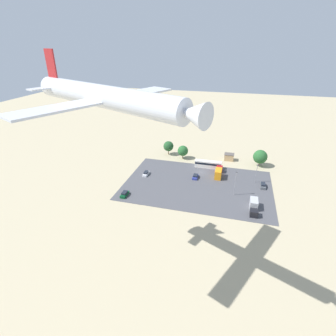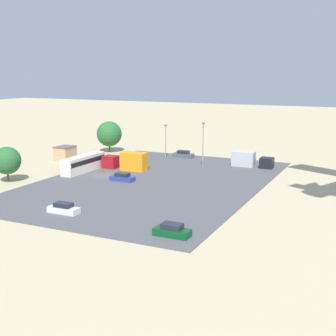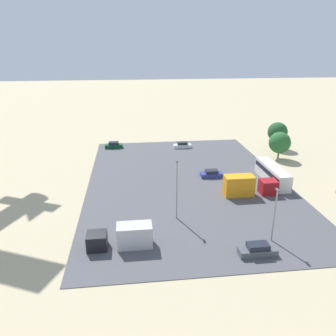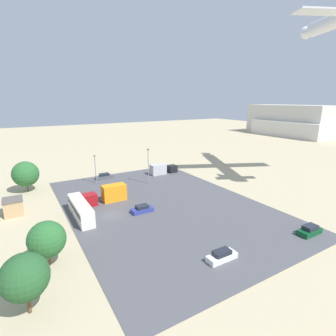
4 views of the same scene
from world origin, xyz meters
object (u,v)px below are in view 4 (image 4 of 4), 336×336
at_px(parked_car_1, 310,230).
at_px(parked_car_3, 222,256).
at_px(bus, 81,209).
at_px(parked_car_2, 142,209).
at_px(shed_building, 13,207).
at_px(parked_truck_0, 107,195).
at_px(parked_car_0, 104,176).
at_px(parked_truck_1, 162,169).

relative_size(parked_car_1, parked_car_3, 0.98).
relative_size(bus, parked_car_2, 2.67).
bearing_deg(shed_building, parked_car_2, 61.17).
xyz_separation_m(bus, parked_truck_0, (-5.18, 6.89, -0.06)).
xyz_separation_m(parked_car_0, parked_car_1, (48.51, 19.67, -0.00)).
xyz_separation_m(parked_car_0, parked_truck_0, (17.32, -4.70, 0.99)).
distance_m(parked_car_3, parked_truck_1, 45.14).
bearing_deg(parked_truck_1, shed_building, -75.33).
bearing_deg(parked_car_1, bus, -129.76).
bearing_deg(parked_car_1, parked_car_0, -157.92).
bearing_deg(parked_car_2, parked_truck_0, -154.79).
relative_size(parked_car_2, parked_truck_1, 0.51).
distance_m(parked_car_3, parked_truck_0, 30.02).
bearing_deg(parked_truck_0, bus, 126.93).
height_order(shed_building, parked_car_3, shed_building).
bearing_deg(bus, shed_building, 142.43).
bearing_deg(parked_car_0, parked_car_1, 22.08).
height_order(shed_building, parked_car_2, shed_building).
height_order(parked_car_1, parked_car_3, parked_car_1).
bearing_deg(parked_car_3, shed_building, -142.81).
relative_size(parked_car_1, parked_truck_1, 0.53).
bearing_deg(parked_car_1, parked_car_3, -96.39).
height_order(shed_building, parked_truck_1, parked_truck_1).
bearing_deg(parked_car_1, parked_truck_1, -176.19).
bearing_deg(parked_car_0, shed_building, -57.94).
height_order(parked_car_2, parked_car_3, parked_car_3).
distance_m(bus, parked_truck_1, 33.89).
xyz_separation_m(parked_car_3, parked_truck_1, (-42.71, 14.59, 0.79)).
height_order(bus, parked_car_0, bus).
height_order(parked_car_2, parked_truck_0, parked_truck_0).
xyz_separation_m(parked_car_1, parked_truck_1, (-44.67, -2.97, 0.75)).
relative_size(parked_car_2, parked_car_3, 0.96).
distance_m(shed_building, parked_car_2, 25.11).
distance_m(parked_car_2, parked_truck_1, 28.24).
xyz_separation_m(parked_car_1, parked_car_3, (-1.97, -17.56, -0.04)).
height_order(bus, parked_car_1, bus).
distance_m(shed_building, parked_car_1, 54.44).
bearing_deg(parked_truck_0, parked_car_3, -166.87).
distance_m(bus, parked_car_3, 27.70).
relative_size(shed_building, parked_car_1, 0.99).
distance_m(parked_car_0, parked_car_3, 46.59).
distance_m(bus, parked_car_1, 40.68).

